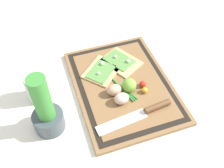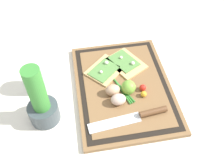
# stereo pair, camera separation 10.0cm
# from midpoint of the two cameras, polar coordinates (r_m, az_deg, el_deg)

# --- Properties ---
(ground_plane) EXTENTS (6.00, 6.00, 0.00)m
(ground_plane) POSITION_cam_midpoint_polar(r_m,az_deg,el_deg) (1.03, 5.26, -1.13)
(ground_plane) COLOR silver
(cutting_board) EXTENTS (0.50, 0.36, 0.02)m
(cutting_board) POSITION_cam_midpoint_polar(r_m,az_deg,el_deg) (1.02, 5.30, -0.80)
(cutting_board) COLOR brown
(cutting_board) RESTS_ON ground_plane
(pizza_slice_near) EXTENTS (0.19, 0.18, 0.02)m
(pizza_slice_near) POSITION_cam_midpoint_polar(r_m,az_deg,el_deg) (1.09, 5.56, 4.49)
(pizza_slice_near) COLOR tan
(pizza_slice_near) RESTS_ON cutting_board
(pizza_slice_far) EXTENTS (0.18, 0.18, 0.02)m
(pizza_slice_far) POSITION_cam_midpoint_polar(r_m,az_deg,el_deg) (1.06, 1.19, 2.97)
(pizza_slice_far) COLOR tan
(pizza_slice_far) RESTS_ON cutting_board
(knife) EXTENTS (0.06, 0.29, 0.02)m
(knife) POSITION_cam_midpoint_polar(r_m,az_deg,el_deg) (0.93, 9.46, -6.90)
(knife) COLOR silver
(knife) RESTS_ON cutting_board
(egg_brown) EXTENTS (0.04, 0.06, 0.04)m
(egg_brown) POSITION_cam_midpoint_polar(r_m,az_deg,el_deg) (0.97, 3.13, -1.51)
(egg_brown) COLOR tan
(egg_brown) RESTS_ON cutting_board
(egg_pink) EXTENTS (0.04, 0.06, 0.04)m
(egg_pink) POSITION_cam_midpoint_polar(r_m,az_deg,el_deg) (0.94, 4.43, -3.56)
(egg_pink) COLOR beige
(egg_pink) RESTS_ON cutting_board
(lime) EXTENTS (0.05, 0.05, 0.05)m
(lime) POSITION_cam_midpoint_polar(r_m,az_deg,el_deg) (0.98, 6.52, -0.88)
(lime) COLOR #70A838
(lime) RESTS_ON cutting_board
(cherry_tomato_red) EXTENTS (0.03, 0.03, 0.03)m
(cherry_tomato_red) POSITION_cam_midpoint_polar(r_m,az_deg,el_deg) (1.00, 9.54, -0.97)
(cherry_tomato_red) COLOR red
(cherry_tomato_red) RESTS_ON cutting_board
(cherry_tomato_yellow) EXTENTS (0.02, 0.02, 0.02)m
(cherry_tomato_yellow) POSITION_cam_midpoint_polar(r_m,az_deg,el_deg) (0.98, 9.79, -2.35)
(cherry_tomato_yellow) COLOR gold
(cherry_tomato_yellow) RESTS_ON cutting_board
(scallion_bunch) EXTENTS (0.24, 0.11, 0.01)m
(scallion_bunch) POSITION_cam_midpoint_polar(r_m,az_deg,el_deg) (1.02, 3.55, 0.47)
(scallion_bunch) COLOR #388433
(scallion_bunch) RESTS_ON cutting_board
(herb_pot) EXTENTS (0.11, 0.11, 0.25)m
(herb_pot) POSITION_cam_midpoint_polar(r_m,az_deg,el_deg) (0.89, -12.14, -4.40)
(herb_pot) COLOR #3D474C
(herb_pot) RESTS_ON ground_plane
(sauce_jar) EXTENTS (0.08, 0.08, 0.11)m
(sauce_jar) POSITION_cam_midpoint_polar(r_m,az_deg,el_deg) (1.02, -13.06, 0.70)
(sauce_jar) COLOR silver
(sauce_jar) RESTS_ON ground_plane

